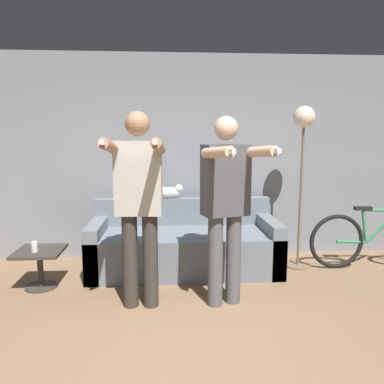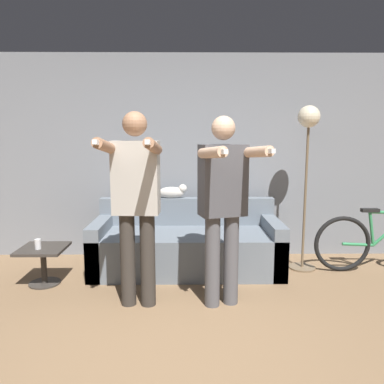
% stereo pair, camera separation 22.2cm
% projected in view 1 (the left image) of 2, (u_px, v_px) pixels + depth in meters
% --- Properties ---
extents(wall_back, '(10.00, 0.05, 2.60)m').
position_uv_depth(wall_back, '(175.00, 157.00, 4.84)').
color(wall_back, gray).
rests_on(wall_back, ground_plane).
extents(couch, '(2.18, 0.89, 0.80)m').
position_uv_depth(couch, '(185.00, 247.00, 4.43)').
color(couch, slate).
rests_on(couch, ground_plane).
extents(person_left, '(0.51, 0.69, 1.79)m').
position_uv_depth(person_left, '(139.00, 197.00, 3.34)').
color(person_left, '#38332D').
rests_on(person_left, ground_plane).
extents(person_right, '(0.60, 0.76, 1.75)m').
position_uv_depth(person_right, '(226.00, 199.00, 3.39)').
color(person_right, '#56565B').
rests_on(person_right, ground_plane).
extents(cat, '(0.46, 0.13, 0.17)m').
position_uv_depth(cat, '(169.00, 192.00, 4.67)').
color(cat, silver).
rests_on(cat, couch).
extents(floor_lamp, '(0.31, 0.31, 1.92)m').
position_uv_depth(floor_lamp, '(303.00, 139.00, 4.34)').
color(floor_lamp, '#756047').
rests_on(floor_lamp, ground_plane).
extents(side_table, '(0.47, 0.47, 0.41)m').
position_uv_depth(side_table, '(40.00, 260.00, 3.89)').
color(side_table, '#38332D').
rests_on(side_table, ground_plane).
extents(cup, '(0.06, 0.06, 0.11)m').
position_uv_depth(cup, '(35.00, 247.00, 3.81)').
color(cup, white).
rests_on(cup, side_table).
extents(bicycle, '(1.62, 0.07, 0.75)m').
position_uv_depth(bicycle, '(375.00, 239.00, 4.49)').
color(bicycle, black).
rests_on(bicycle, ground_plane).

